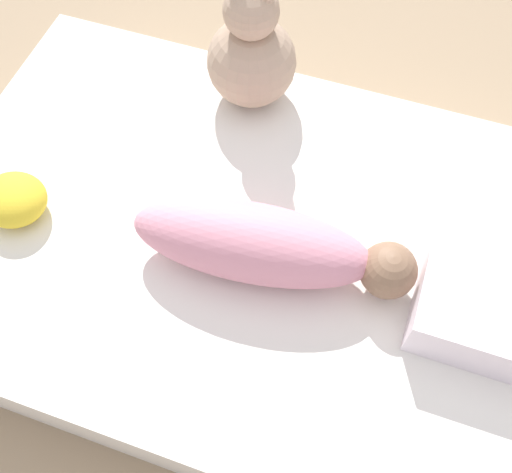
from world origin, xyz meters
TOP-DOWN VIEW (x-y plane):
  - ground_plane at (0.00, 0.00)m, footprint 12.00×12.00m
  - bed_mattress at (0.00, 0.00)m, footprint 1.48×0.96m
  - swaddled_baby at (-0.03, 0.06)m, footprint 0.58×0.22m
  - bunny_plush at (0.15, -0.38)m, footprint 0.21×0.21m
  - turtle_plush at (0.53, 0.11)m, footprint 0.18×0.14m

SIDE VIEW (x-z plane):
  - ground_plane at x=0.00m, z-range 0.00..0.00m
  - bed_mattress at x=0.00m, z-range 0.00..0.19m
  - turtle_plush at x=0.53m, z-range 0.19..0.27m
  - swaddled_baby at x=-0.03m, z-range 0.18..0.34m
  - bunny_plush at x=0.15m, z-range 0.12..0.52m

